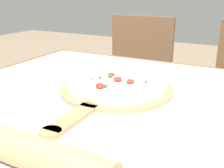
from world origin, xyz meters
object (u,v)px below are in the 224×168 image
at_px(pizza_peel, 114,91).
at_px(rolling_pin, 33,154).
at_px(pizza, 117,83).
at_px(chair_left, 136,81).

bearing_deg(pizza_peel, rolling_pin, -82.73).
height_order(pizza, rolling_pin, rolling_pin).
bearing_deg(rolling_pin, pizza_peel, 97.27).
height_order(pizza, chair_left, chair_left).
relative_size(pizza_peel, pizza, 1.67).
distance_m(pizza, rolling_pin, 0.41).
xyz_separation_m(pizza, rolling_pin, (0.05, -0.41, 0.00)).
distance_m(pizza, chair_left, 0.86).
xyz_separation_m(pizza_peel, pizza, (0.00, 0.02, 0.02)).
relative_size(pizza, chair_left, 0.34).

